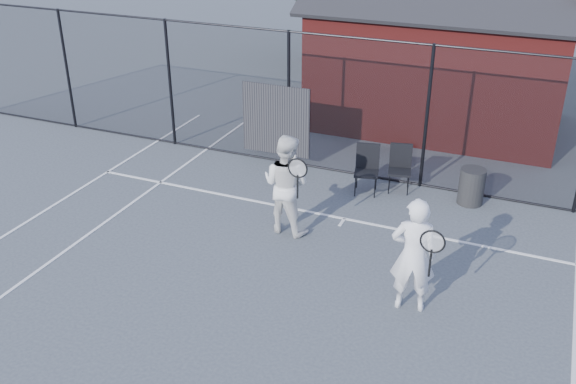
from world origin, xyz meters
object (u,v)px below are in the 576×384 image
at_px(chair_left, 366,171).
at_px(waste_bin, 472,186).
at_px(clubhouse, 441,62).
at_px(player_front, 413,255).
at_px(chair_right, 400,170).
at_px(player_back, 286,184).

relative_size(chair_left, waste_bin, 1.35).
bearing_deg(clubhouse, player_front, -81.30).
relative_size(player_front, waste_bin, 2.50).
height_order(player_front, waste_bin, player_front).
xyz_separation_m(clubhouse, waste_bin, (1.58, -4.40, -1.24)).
height_order(player_front, chair_left, player_front).
distance_m(chair_right, waste_bin, 1.46).
relative_size(player_back, chair_right, 1.95).
bearing_deg(chair_right, player_back, -134.59).
bearing_deg(waste_bin, chair_right, 180.00).
bearing_deg(player_front, clubhouse, 98.70).
bearing_deg(chair_right, clubhouse, 79.14).
relative_size(clubhouse, chair_right, 6.85).
bearing_deg(player_front, chair_left, 116.42).
xyz_separation_m(player_front, waste_bin, (0.32, 3.84, -0.55)).
bearing_deg(clubhouse, waste_bin, -70.22).
bearing_deg(chair_left, waste_bin, -2.19).
bearing_deg(player_front, chair_right, 106.40).
xyz_separation_m(clubhouse, chair_right, (0.13, -4.40, -1.13)).
relative_size(clubhouse, chair_left, 6.56).
xyz_separation_m(player_front, chair_right, (-1.13, 3.84, -0.45)).
distance_m(clubhouse, waste_bin, 4.84).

